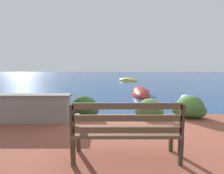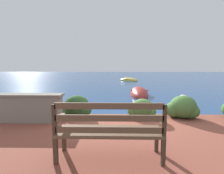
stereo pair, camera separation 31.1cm
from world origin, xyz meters
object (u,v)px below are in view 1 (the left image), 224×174
Objects in this scene: park_bench at (125,129)px; mooring_buoy at (184,99)px; rowboat_mid at (127,80)px; rowboat_nearest at (140,94)px.

park_bench is 6.39m from mooring_buoy.
rowboat_mid is at bearing 99.06° from mooring_buoy.
park_bench is 0.64× the size of rowboat_nearest.
park_bench is at bearing -8.69° from rowboat_nearest.
rowboat_nearest is at bearing 78.46° from park_bench.
rowboat_nearest is 4.92× the size of mooring_buoy.
rowboat_mid is (1.50, 16.33, -0.65)m from park_bench.
mooring_buoy is at bearing -38.87° from rowboat_mid.
park_bench reaches higher than rowboat_mid.
rowboat_mid is 10.99m from mooring_buoy.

